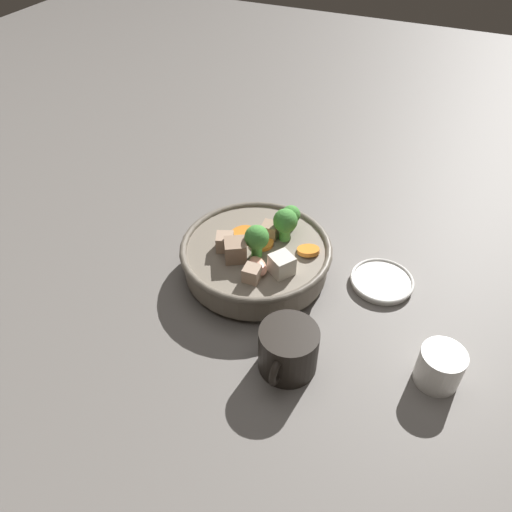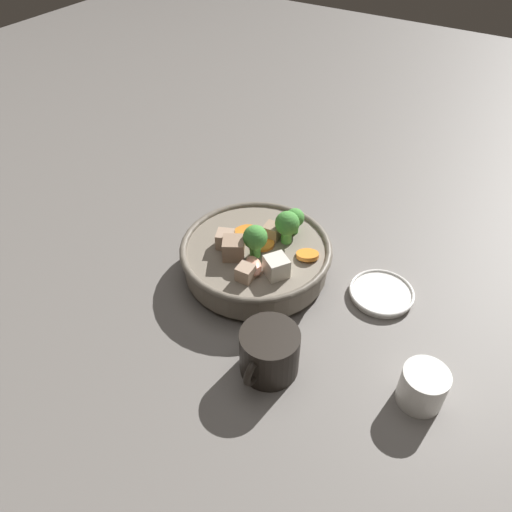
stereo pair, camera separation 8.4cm
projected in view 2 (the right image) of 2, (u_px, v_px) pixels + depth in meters
The scene contains 5 objects.
ground_plane at pixel (256, 272), 0.87m from camera, with size 3.00×3.00×0.00m, color slate.
stirfry_bowl at pixel (257, 255), 0.84m from camera, with size 0.26×0.26×0.12m.
side_saucer at pixel (381, 293), 0.82m from camera, with size 0.11×0.11×0.01m.
tea_cup at pixel (423, 387), 0.66m from camera, with size 0.06×0.06×0.06m.
dark_mug at pixel (269, 352), 0.69m from camera, with size 0.11×0.08×0.07m.
Camera 2 is at (0.53, 0.33, 0.60)m, focal length 35.00 mm.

